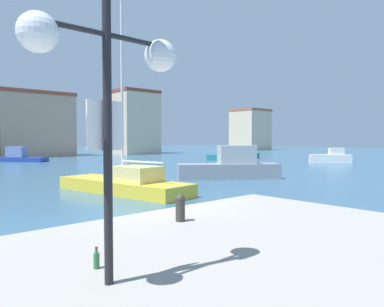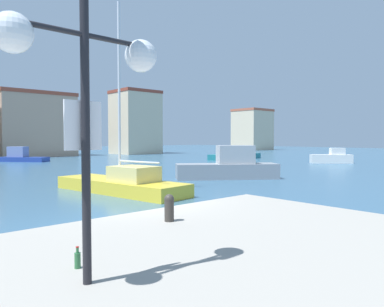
{
  "view_description": "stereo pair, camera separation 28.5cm",
  "coord_description": "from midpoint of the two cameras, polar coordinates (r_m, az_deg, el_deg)",
  "views": [
    {
      "loc": [
        -5.55,
        -8.1,
        2.53
      ],
      "look_at": [
        16.15,
        15.66,
        1.2
      ],
      "focal_mm": 33.81,
      "sensor_mm": 36.0,
      "label": 1
    },
    {
      "loc": [
        -5.34,
        -8.29,
        2.53
      ],
      "look_at": [
        16.15,
        15.66,
        1.2
      ],
      "focal_mm": 33.81,
      "sensor_mm": 36.0,
      "label": 2
    }
  ],
  "objects": [
    {
      "name": "motorboat_white_mid_harbor",
      "position": [
        40.01,
        20.91,
        -0.59
      ],
      "size": [
        3.68,
        3.79,
        1.56
      ],
      "color": "white",
      "rests_on": "water"
    },
    {
      "name": "bottle",
      "position": [
        4.96,
        -16.49,
        -15.81
      ],
      "size": [
        0.08,
        0.08,
        0.28
      ],
      "color": "#2D6B3D",
      "rests_on": "pier_quay"
    },
    {
      "name": "motorboat_blue_near_pier",
      "position": [
        43.84,
        -25.65,
        -0.46
      ],
      "size": [
        4.67,
        5.2,
        1.65
      ],
      "color": "#233D93",
      "rests_on": "water"
    },
    {
      "name": "sailboat_yellow_far_left",
      "position": [
        17.17,
        -10.93,
        -4.56
      ],
      "size": [
        3.15,
        7.58,
        8.84
      ],
      "color": "gold",
      "rests_on": "water"
    },
    {
      "name": "mooring_bollard",
      "position": [
        7.28,
        -2.99,
        -8.36
      ],
      "size": [
        0.2,
        0.2,
        0.54
      ],
      "color": "#38332D",
      "rests_on": "pier_quay"
    },
    {
      "name": "motorboat_grey_distant_east",
      "position": [
        22.92,
        5.71,
        -2.11
      ],
      "size": [
        6.17,
        5.01,
        2.1
      ],
      "color": "gray",
      "rests_on": "water"
    },
    {
      "name": "yacht_club",
      "position": [
        56.79,
        -24.26,
        4.19
      ],
      "size": [
        10.25,
        8.43,
        9.05
      ],
      "color": "tan",
      "rests_on": "ground"
    },
    {
      "name": "lamppost",
      "position": [
        4.27,
        -15.22,
        14.03
      ],
      "size": [
        1.89,
        0.4,
        3.95
      ],
      "color": "black",
      "rests_on": "pier_quay"
    },
    {
      "name": "water",
      "position": [
        34.92,
        -6.45,
        -1.8
      ],
      "size": [
        160.0,
        160.0,
        0.0
      ],
      "primitive_type": "plane",
      "color": "#38607F",
      "rests_on": "ground"
    },
    {
      "name": "motorboat_teal_far_right",
      "position": [
        44.73,
        6.42,
        -0.24
      ],
      "size": [
        8.48,
        4.24,
        1.44
      ],
      "color": "#1E707A",
      "rests_on": "water"
    },
    {
      "name": "harbor_office",
      "position": [
        61.0,
        -9.3,
        4.88
      ],
      "size": [
        6.78,
        6.4,
        10.45
      ],
      "color": "beige",
      "rests_on": "ground"
    },
    {
      "name": "waterfront_apartments",
      "position": [
        82.12,
        9.09,
        3.75
      ],
      "size": [
        7.37,
        6.59,
        9.07
      ],
      "color": "beige",
      "rests_on": "ground"
    }
  ]
}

